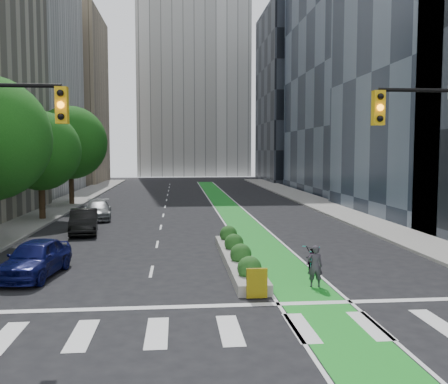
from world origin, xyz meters
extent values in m
plane|color=black|center=(0.00, 0.00, 0.00)|extent=(160.00, 160.00, 0.00)
cube|color=gray|center=(-11.80, 25.00, 0.07)|extent=(3.60, 90.00, 0.15)
cube|color=gray|center=(11.80, 25.00, 0.07)|extent=(3.60, 90.00, 0.15)
cube|color=#198C23|center=(3.00, 30.00, 0.01)|extent=(2.20, 70.00, 0.01)
cube|color=tan|center=(-20.00, 66.00, 13.00)|extent=(14.00, 16.00, 26.00)
cube|color=#19212D|center=(21.00, 45.00, 21.00)|extent=(14.00, 24.00, 42.00)
cube|color=black|center=(20.00, 68.00, 14.00)|extent=(14.00, 18.00, 28.00)
cube|color=silver|center=(2.00, 90.00, 35.00)|extent=(22.00, 16.00, 70.00)
cylinder|color=black|center=(-11.00, 22.00, 2.24)|extent=(0.44, 0.44, 4.48)
sphere|color=#13480F|center=(-11.00, 22.00, 4.96)|extent=(5.60, 5.60, 5.60)
cylinder|color=black|center=(-11.00, 32.00, 2.58)|extent=(0.44, 0.44, 5.15)
sphere|color=#13480F|center=(-11.00, 32.00, 5.70)|extent=(6.60, 6.60, 6.60)
cube|color=gold|center=(-4.70, 0.50, 6.25)|extent=(0.34, 0.28, 1.05)
sphere|color=orange|center=(-4.70, 0.34, 6.25)|extent=(0.20, 0.20, 0.20)
cube|color=gold|center=(4.70, 0.50, 6.25)|extent=(0.34, 0.28, 1.05)
sphere|color=orange|center=(4.70, 0.34, 6.25)|extent=(0.20, 0.20, 0.20)
cube|color=gray|center=(1.20, 7.00, 0.20)|extent=(1.20, 10.00, 0.40)
cube|color=yellow|center=(1.20, 1.80, 0.55)|extent=(0.70, 0.12, 1.00)
sphere|color=#194C19|center=(1.20, 3.50, 0.65)|extent=(0.90, 0.90, 0.90)
sphere|color=#194C19|center=(1.20, 6.00, 0.65)|extent=(0.90, 0.90, 0.90)
sphere|color=#194C19|center=(1.20, 8.50, 0.65)|extent=(0.90, 0.90, 0.90)
sphere|color=#194C19|center=(1.20, 11.00, 0.65)|extent=(0.90, 0.90, 0.90)
imported|color=gray|center=(4.20, 5.83, 0.54)|extent=(1.40, 2.17, 1.08)
imported|color=#353039|center=(3.54, 3.09, 0.77)|extent=(0.60, 0.43, 1.54)
imported|color=#0C104D|center=(-7.00, 5.58, 0.74)|extent=(2.30, 4.54, 1.48)
imported|color=black|center=(-7.00, 15.92, 0.73)|extent=(2.15, 4.63, 1.47)
imported|color=slate|center=(-7.16, 22.23, 0.67)|extent=(2.43, 4.83, 1.35)
camera|label=1|loc=(-1.42, -14.33, 4.94)|focal=40.00mm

